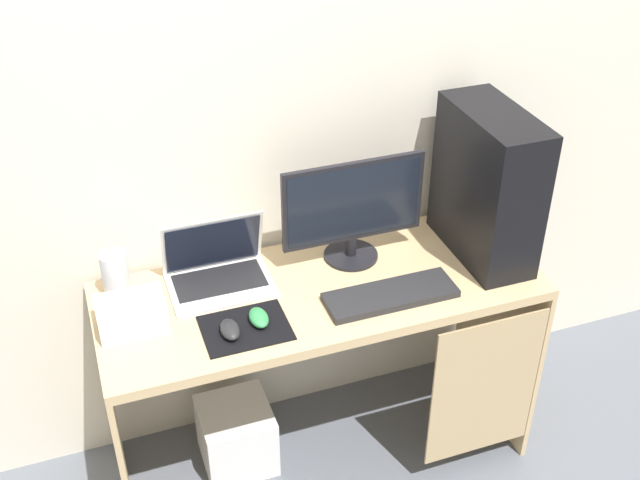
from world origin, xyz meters
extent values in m
plane|color=slate|center=(0.00, 0.00, 0.00)|extent=(8.00, 8.00, 0.00)
cube|color=beige|center=(0.00, 0.32, 1.30)|extent=(4.00, 0.04, 2.60)
cube|color=tan|center=(0.00, 0.00, 0.75)|extent=(1.43, 0.55, 0.03)
cube|color=tan|center=(-0.71, 0.00, 0.37)|extent=(0.02, 0.55, 0.74)
cube|color=tan|center=(0.71, 0.00, 0.37)|extent=(0.02, 0.55, 0.74)
cube|color=tan|center=(0.49, -0.27, 0.41)|extent=(0.40, 0.01, 0.59)
cube|color=black|center=(0.58, 0.02, 1.03)|extent=(0.19, 0.43, 0.51)
cylinder|color=black|center=(0.15, 0.12, 0.78)|extent=(0.18, 0.18, 0.01)
cylinder|color=black|center=(0.15, 0.12, 0.82)|extent=(0.04, 0.04, 0.07)
cube|color=black|center=(0.15, 0.11, 1.00)|extent=(0.48, 0.02, 0.28)
cube|color=black|center=(0.15, 0.10, 1.00)|extent=(0.45, 0.00, 0.25)
cube|color=white|center=(-0.30, 0.10, 0.78)|extent=(0.33, 0.23, 0.01)
cube|color=black|center=(-0.30, 0.12, 0.79)|extent=(0.29, 0.15, 0.00)
cube|color=white|center=(-0.30, 0.18, 0.89)|extent=(0.33, 0.07, 0.22)
cube|color=black|center=(-0.30, 0.18, 0.89)|extent=(0.30, 0.06, 0.19)
cylinder|color=silver|center=(-0.61, 0.16, 0.85)|extent=(0.08, 0.08, 0.16)
cube|color=white|center=(-0.59, 0.00, 0.82)|extent=(0.20, 0.14, 0.10)
cube|color=#232326|center=(0.19, -0.13, 0.78)|extent=(0.42, 0.14, 0.02)
cube|color=black|center=(-0.28, -0.12, 0.77)|extent=(0.26, 0.20, 0.00)
ellipsoid|color=#338C4C|center=(-0.23, -0.11, 0.79)|extent=(0.06, 0.10, 0.03)
ellipsoid|color=#232326|center=(-0.33, -0.14, 0.79)|extent=(0.06, 0.10, 0.03)
cube|color=white|center=(-0.30, 0.06, 0.13)|extent=(0.25, 0.25, 0.25)
camera|label=1|loc=(-0.68, -1.90, 2.30)|focal=44.16mm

